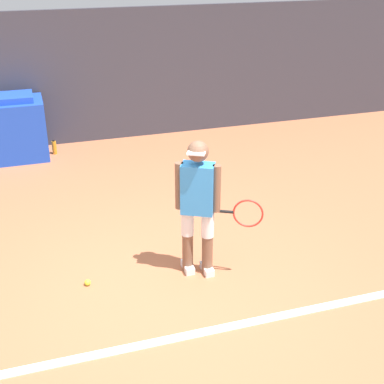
# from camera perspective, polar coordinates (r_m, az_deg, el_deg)

# --- Properties ---
(ground_plane) EXTENTS (24.00, 24.00, 0.00)m
(ground_plane) POSITION_cam_1_polar(r_m,az_deg,el_deg) (5.74, -2.69, -10.67)
(ground_plane) COLOR #B76642
(back_wall) EXTENTS (24.00, 0.10, 2.33)m
(back_wall) POSITION_cam_1_polar(r_m,az_deg,el_deg) (9.84, -10.62, 11.95)
(back_wall) COLOR #383842
(back_wall) RESTS_ON ground_plane
(court_baseline) EXTENTS (21.60, 0.10, 0.01)m
(court_baseline) POSITION_cam_1_polar(r_m,az_deg,el_deg) (5.20, -0.55, -15.09)
(court_baseline) COLOR white
(court_baseline) RESTS_ON ground_plane
(tennis_player) EXTENTS (0.84, 0.50, 1.55)m
(tennis_player) POSITION_cam_1_polar(r_m,az_deg,el_deg) (5.64, 0.75, -1.19)
(tennis_player) COLOR brown
(tennis_player) RESTS_ON ground_plane
(tennis_ball) EXTENTS (0.07, 0.07, 0.07)m
(tennis_ball) POSITION_cam_1_polar(r_m,az_deg,el_deg) (5.94, -11.08, -9.46)
(tennis_ball) COLOR #D1E533
(tennis_ball) RESTS_ON ground_plane
(covered_chair) EXTENTS (0.96, 0.80, 1.09)m
(covered_chair) POSITION_cam_1_polar(r_m,az_deg,el_deg) (9.46, -18.27, 6.50)
(covered_chair) COLOR blue
(covered_chair) RESTS_ON ground_plane
(water_bottle) EXTENTS (0.07, 0.07, 0.25)m
(water_bottle) POSITION_cam_1_polar(r_m,az_deg,el_deg) (9.57, -14.47, 4.63)
(water_bottle) COLOR orange
(water_bottle) RESTS_ON ground_plane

